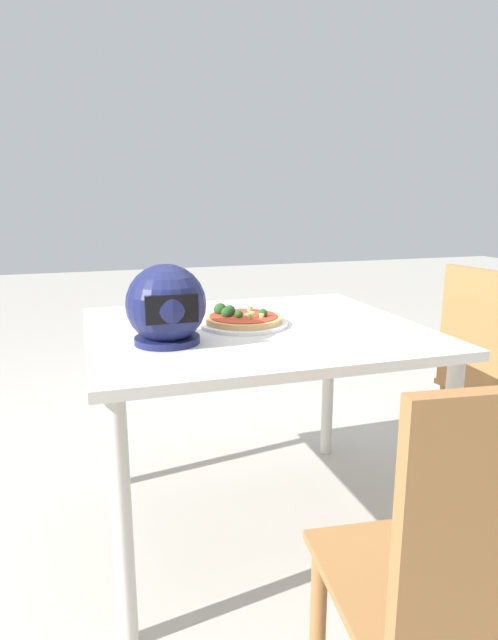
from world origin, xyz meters
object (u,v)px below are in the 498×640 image
object	(u,v)px
chair_side	(498,375)
motorcycle_helmet	(166,306)
dining_table	(254,350)
pizza	(242,318)
chair_far	(469,589)

from	to	relation	value
chair_side	motorcycle_helmet	bearing A→B (deg)	-0.60
dining_table	pizza	xyz separation A→B (m)	(0.04, -0.03, 0.11)
dining_table	motorcycle_helmet	size ratio (longest dim) A/B	4.63
chair_side	chair_far	world-z (taller)	same
dining_table	motorcycle_helmet	distance (m)	0.38
motorcycle_helmet	chair_side	world-z (taller)	motorcycle_helmet
dining_table	chair_far	bearing A→B (deg)	92.81
dining_table	motorcycle_helmet	xyz separation A→B (m)	(0.31, 0.12, 0.19)
dining_table	pizza	distance (m)	0.12
motorcycle_helmet	pizza	bearing A→B (deg)	-151.40
pizza	motorcycle_helmet	bearing A→B (deg)	28.60
pizza	chair_side	distance (m)	0.98
pizza	chair_side	xyz separation A→B (m)	(-0.94, 0.16, -0.25)
chair_far	chair_side	bearing A→B (deg)	-134.01
pizza	chair_side	bearing A→B (deg)	170.24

